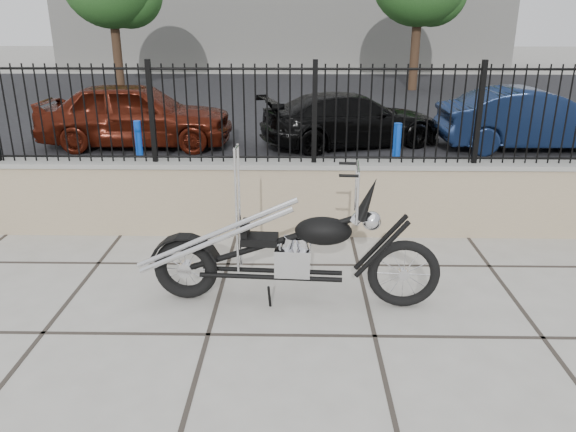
# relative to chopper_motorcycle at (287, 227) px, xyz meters

# --- Properties ---
(ground_plane) EXTENTS (90.00, 90.00, 0.00)m
(ground_plane) POSITION_rel_chopper_motorcycle_xyz_m (-0.70, -0.63, -0.81)
(ground_plane) COLOR #99968E
(ground_plane) RESTS_ON ground
(parking_lot) EXTENTS (30.00, 30.00, 0.00)m
(parking_lot) POSITION_rel_chopper_motorcycle_xyz_m (-0.70, 11.87, -0.81)
(parking_lot) COLOR black
(parking_lot) RESTS_ON ground
(retaining_wall) EXTENTS (14.00, 0.36, 0.96)m
(retaining_wall) POSITION_rel_chopper_motorcycle_xyz_m (-0.70, 1.87, -0.33)
(retaining_wall) COLOR gray
(retaining_wall) RESTS_ON ground_plane
(iron_fence) EXTENTS (14.00, 0.08, 1.20)m
(iron_fence) POSITION_rel_chopper_motorcycle_xyz_m (-0.70, 1.87, 0.75)
(iron_fence) COLOR black
(iron_fence) RESTS_ON retaining_wall
(chopper_motorcycle) EXTENTS (2.71, 0.65, 1.61)m
(chopper_motorcycle) POSITION_rel_chopper_motorcycle_xyz_m (0.00, 0.00, 0.00)
(chopper_motorcycle) COLOR black
(chopper_motorcycle) RESTS_ON ground_plane
(car_red) EXTENTS (4.06, 1.66, 1.38)m
(car_red) POSITION_rel_chopper_motorcycle_xyz_m (-3.35, 6.86, -0.12)
(car_red) COLOR #47140A
(car_red) RESTS_ON parking_lot
(car_black) EXTENTS (4.19, 2.68, 1.13)m
(car_black) POSITION_rel_chopper_motorcycle_xyz_m (1.24, 7.03, -0.24)
(car_black) COLOR black
(car_black) RESTS_ON parking_lot
(car_blue) EXTENTS (3.87, 1.41, 1.27)m
(car_blue) POSITION_rel_chopper_motorcycle_xyz_m (4.99, 6.74, -0.17)
(car_blue) COLOR #0F1C38
(car_blue) RESTS_ON parking_lot
(bollard_a) EXTENTS (0.15, 0.15, 1.00)m
(bollard_a) POSITION_rel_chopper_motorcycle_xyz_m (-2.64, 4.41, -0.30)
(bollard_a) COLOR #0B2EA6
(bollard_a) RESTS_ON ground_plane
(bollard_b) EXTENTS (0.14, 0.14, 1.07)m
(bollard_b) POSITION_rel_chopper_motorcycle_xyz_m (1.69, 3.94, -0.27)
(bollard_b) COLOR blue
(bollard_b) RESTS_ON ground_plane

